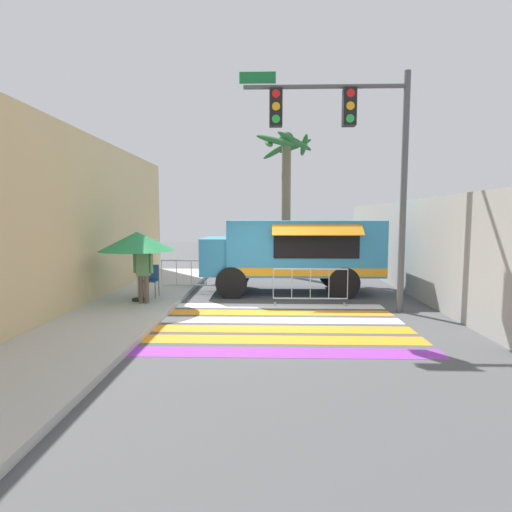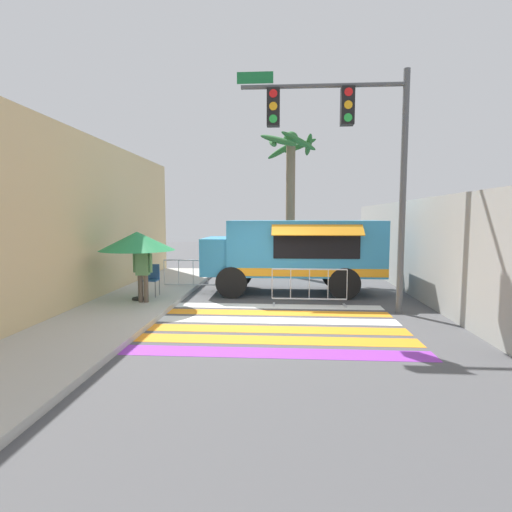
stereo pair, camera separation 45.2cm
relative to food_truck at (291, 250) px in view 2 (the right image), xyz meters
The scene contains 13 objects.
ground_plane 3.45m from the food_truck, 104.27° to the right, with size 60.00×60.00×0.00m, color #4C4C4F.
sidewalk_left 6.33m from the food_truck, 150.44° to the right, with size 4.40×16.00×0.13m.
building_left_facade 6.51m from the food_truck, 151.72° to the right, with size 0.25×16.00×4.68m.
concrete_wall_right 3.82m from the food_truck, ahead, with size 0.20×16.00×2.98m.
crosswalk_painted 4.25m from the food_truck, 101.15° to the right, with size 6.40×4.36×0.01m.
food_truck is the anchor object (origin of this frame).
traffic_signal_pole 4.15m from the food_truck, 62.65° to the right, with size 4.20×0.29×6.00m.
patio_umbrella 4.76m from the food_truck, 154.51° to the right, with size 2.06×2.06×1.90m.
folding_chair 4.40m from the food_truck, 160.65° to the right, with size 0.41×0.41×0.92m.
vendor_person 4.69m from the food_truck, 149.72° to the right, with size 0.53×0.21×1.58m.
barricade_front 2.12m from the food_truck, 75.97° to the right, with size 2.07×0.44×1.03m.
barricade_side 3.38m from the food_truck, behind, with size 2.00×0.44×1.03m.
palm_tree 4.50m from the food_truck, 89.74° to the left, with size 2.41×2.48×5.86m.
Camera 2 is at (0.50, -9.73, 2.41)m, focal length 28.00 mm.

